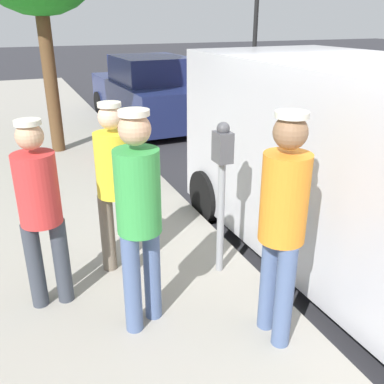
% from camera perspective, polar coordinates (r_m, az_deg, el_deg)
% --- Properties ---
extents(ground_plane, '(80.00, 80.00, 0.00)m').
position_cam_1_polar(ground_plane, '(4.98, 19.34, -9.49)').
color(ground_plane, '#2D2D33').
extents(parking_meter_near, '(0.14, 0.18, 1.52)m').
position_cam_1_polar(parking_meter_near, '(3.94, 4.03, 2.41)').
color(parking_meter_near, gray).
rests_on(parking_meter_near, sidewalk_slab).
extents(pedestrian_in_green, '(0.34, 0.34, 1.79)m').
position_cam_1_polar(pedestrian_in_green, '(3.21, -7.15, -2.42)').
color(pedestrian_in_green, '#4C608C').
rests_on(pedestrian_in_green, sidewalk_slab).
extents(pedestrian_in_yellow, '(0.34, 0.34, 1.69)m').
position_cam_1_polar(pedestrian_in_yellow, '(4.04, -10.33, 1.65)').
color(pedestrian_in_yellow, '#726656').
rests_on(pedestrian_in_yellow, sidewalk_slab).
extents(pedestrian_in_orange, '(0.34, 0.36, 1.81)m').
position_cam_1_polar(pedestrian_in_orange, '(3.12, 12.07, -3.32)').
color(pedestrian_in_orange, '#4C608C').
rests_on(pedestrian_in_orange, sidewalk_slab).
extents(pedestrian_in_red, '(0.36, 0.34, 1.66)m').
position_cam_1_polar(pedestrian_in_red, '(3.69, -19.73, -1.74)').
color(pedestrian_in_red, '#383D47').
rests_on(pedestrian_in_red, sidewalk_slab).
extents(parked_sedan_behind, '(2.10, 4.47, 1.65)m').
position_cam_1_polar(parked_sedan_behind, '(10.99, -5.78, 13.05)').
color(parked_sedan_behind, navy).
rests_on(parked_sedan_behind, ground).
extents(fire_hydrant, '(0.24, 0.24, 0.86)m').
position_cam_1_polar(fire_hydrant, '(7.93, -10.65, 7.77)').
color(fire_hydrant, red).
rests_on(fire_hydrant, sidewalk_slab).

